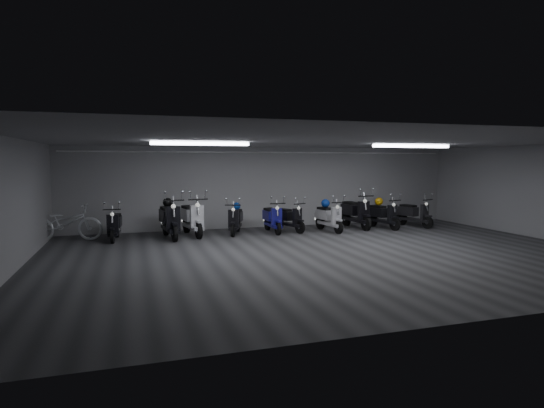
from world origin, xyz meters
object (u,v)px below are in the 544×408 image
object	(u,v)px
scooter_1	(170,214)
bicycle	(66,219)
scooter_4	(272,214)
scooter_7	(356,208)
scooter_6	(329,213)
helmet_2	(168,202)
scooter_8	(383,210)
scooter_9	(414,209)
helmet_3	(325,203)
scooter_2	(192,212)
scooter_3	(236,215)
helmet_1	(379,201)
helmet_0	(237,206)
scooter_5	(289,214)
scooter_0	(114,220)

from	to	relation	value
scooter_1	bicycle	distance (m)	2.96
scooter_4	scooter_7	size ratio (longest dim) A/B	0.86
scooter_6	bicycle	xyz separation A→B (m)	(-8.04, 0.68, 0.02)
scooter_7	helmet_2	distance (m)	6.34
scooter_6	scooter_8	distance (m)	2.05
scooter_6	scooter_7	xyz separation A→B (m)	(1.17, 0.38, 0.10)
scooter_1	scooter_9	size ratio (longest dim) A/B	1.20
helmet_2	helmet_3	size ratio (longest dim) A/B	1.01
scooter_2	bicycle	xyz separation A→B (m)	(-3.62, 0.21, -0.09)
scooter_4	bicycle	world-z (taller)	bicycle
scooter_3	helmet_3	size ratio (longest dim) A/B	5.80
helmet_1	scooter_6	bearing A→B (deg)	-172.33
helmet_2	bicycle	bearing A→B (deg)	175.49
scooter_1	scooter_6	world-z (taller)	scooter_1
scooter_6	helmet_1	distance (m)	2.05
scooter_1	helmet_2	world-z (taller)	scooter_1
scooter_3	helmet_2	bearing A→B (deg)	-160.48
helmet_0	helmet_3	bearing A→B (deg)	-6.99
scooter_7	scooter_8	xyz separation A→B (m)	(0.88, -0.34, -0.09)
helmet_1	helmet_3	size ratio (longest dim) A/B	1.01
scooter_1	scooter_6	distance (m)	5.13
scooter_3	scooter_4	size ratio (longest dim) A/B	0.98
helmet_3	helmet_0	bearing A→B (deg)	173.01
scooter_1	scooter_3	distance (m)	2.08
bicycle	helmet_1	size ratio (longest dim) A/B	7.06
helmet_2	helmet_3	distance (m)	5.13
scooter_1	scooter_5	size ratio (longest dim) A/B	1.25
scooter_6	scooter_0	bearing A→B (deg)	169.37
scooter_0	scooter_4	world-z (taller)	scooter_4
scooter_1	scooter_5	bearing A→B (deg)	-3.92
scooter_9	scooter_0	bearing A→B (deg)	160.96
scooter_9	helmet_0	world-z (taller)	scooter_9
helmet_3	scooter_3	bearing A→B (deg)	177.16
scooter_9	helmet_2	bearing A→B (deg)	159.83
scooter_0	scooter_5	size ratio (longest dim) A/B	1.00
scooter_4	helmet_0	bearing A→B (deg)	165.75
scooter_3	scooter_9	distance (m)	6.39
scooter_2	scooter_5	bearing A→B (deg)	-11.17
bicycle	scooter_2	bearing A→B (deg)	-86.31
scooter_3	scooter_8	world-z (taller)	scooter_8
scooter_7	helmet_0	size ratio (longest dim) A/B	7.97
scooter_8	scooter_9	distance (m)	1.26
scooter_5	helmet_2	world-z (taller)	helmet_2
bicycle	helmet_2	world-z (taller)	bicycle
scooter_8	helmet_1	xyz separation A→B (m)	(-0.05, 0.23, 0.29)
scooter_3	scooter_4	bearing A→B (deg)	18.43
scooter_3	scooter_1	bearing A→B (deg)	-152.88
scooter_5	scooter_6	world-z (taller)	scooter_6
scooter_0	scooter_7	xyz separation A→B (m)	(7.86, 0.06, 0.12)
scooter_1	helmet_3	size ratio (longest dim) A/B	7.09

